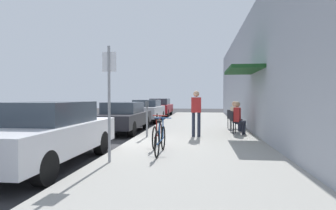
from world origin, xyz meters
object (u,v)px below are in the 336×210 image
Objects in this scene: cafe_chair_2 at (232,118)px; street_sign at (109,95)px; parked_car_2 at (147,110)px; bicycle_0 at (160,140)px; parked_car_1 at (123,117)px; cafe_chair_0 at (237,121)px; parked_car_3 at (160,107)px; pedestrian_standing at (196,110)px; seated_patron_1 at (236,115)px; cafe_chair_1 at (234,120)px; parked_car_0 at (47,133)px; seated_patron_0 at (239,117)px; parking_meter at (147,116)px; bicycle_1 at (158,134)px.

street_sign is at bearing -115.85° from cafe_chair_2.
parked_car_2 is 10.74m from bicycle_0.
parked_car_1 is 5.06× the size of cafe_chair_0.
pedestrian_standing is at bearing -75.37° from parked_car_3.
seated_patron_1 is at bearing 48.73° from pedestrian_standing.
seated_patron_1 reaches higher than cafe_chair_1.
parked_car_1 is at bearing -179.58° from seated_patron_1.
parked_car_0 is 17.06m from parked_car_3.
parked_car_1 is 5.06× the size of cafe_chair_2.
parked_car_1 is at bearing -179.76° from cafe_chair_1.
parked_car_2 is 8.08m from seated_patron_0.
cafe_chair_0 is (4.95, -11.89, -0.13)m from parked_car_3.
pedestrian_standing is at bearing -130.50° from cafe_chair_1.
street_sign reaches higher than pedestrian_standing.
cafe_chair_2 is (2.45, 6.06, 0.14)m from bicycle_0.
pedestrian_standing is (0.85, 3.18, 0.64)m from bicycle_0.
street_sign reaches higher than seated_patron_1.
parked_car_3 reaches higher than seated_patron_1.
bicycle_0 reaches higher than cafe_chair_2.
parking_meter is 0.77× the size of bicycle_1.
parking_meter is at bearing 68.60° from parked_car_0.
cafe_chair_0 is 1.00× the size of cafe_chair_2.
parked_car_3 is at bearing 90.00° from parked_car_2.
parked_car_1 is at bearing -168.17° from cafe_chair_2.
seated_patron_0 is 0.96m from seated_patron_1.
seated_patron_0 is at bearing -86.44° from cafe_chair_1.
parked_car_3 reaches higher than seated_patron_0.
cafe_chair_2 is at bearing 64.15° from street_sign.
bicycle_1 reaches higher than cafe_chair_0.
cafe_chair_2 is (4.95, -4.38, -0.12)m from parked_car_2.
parked_car_2 is 5.56m from parked_car_3.
seated_patron_1 is (5.01, -5.38, 0.07)m from parked_car_2.
cafe_chair_2 is (4.95, -9.95, -0.13)m from parked_car_3.
bicycle_1 reaches higher than cafe_chair_1.
street_sign is 2.99× the size of cafe_chair_0.
bicycle_0 is 1.97× the size of cafe_chair_1.
parked_car_1 is 2.63m from parking_meter.
parked_car_2 is 2.57× the size of bicycle_1.
parked_car_3 is at bearing 114.57° from seated_patron_1.
street_sign is 6.31m from cafe_chair_0.
street_sign reaches higher than cafe_chair_2.
cafe_chair_1 is at bearing 64.08° from bicycle_0.
pedestrian_standing is (3.35, -1.85, 0.41)m from parked_car_1.
parking_meter reaches higher than parked_car_2.
seated_patron_1 is (3.46, 2.16, -0.07)m from parking_meter.
pedestrian_standing is (1.85, 4.23, -0.52)m from street_sign.
seated_patron_0 is (3.51, 5.16, -0.82)m from street_sign.
bicycle_0 is 5.61m from cafe_chair_1.
parked_car_0 is 3.08m from bicycle_1.
parking_meter is 4.65m from cafe_chair_2.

